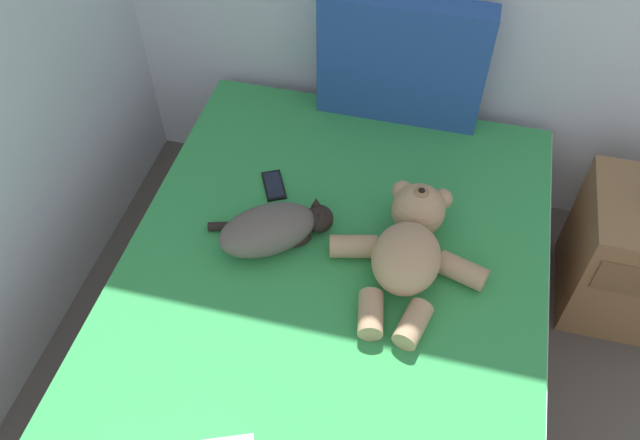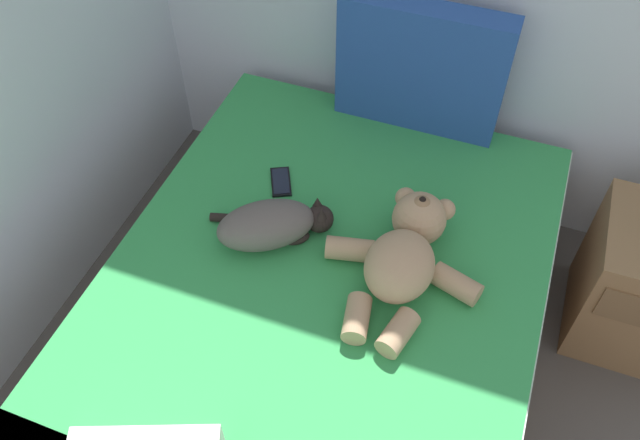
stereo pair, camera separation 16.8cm
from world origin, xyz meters
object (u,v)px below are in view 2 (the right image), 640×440
at_px(cat, 272,224).
at_px(teddy_bear, 405,253).
at_px(patterned_cushion, 421,68).
at_px(cell_phone, 281,182).
at_px(bed, 316,335).

height_order(cat, teddy_bear, teddy_bear).
relative_size(patterned_cushion, cat, 1.50).
distance_m(teddy_bear, cell_phone, 0.59).
relative_size(bed, patterned_cushion, 3.14).
relative_size(teddy_bear, cell_phone, 3.70).
xyz_separation_m(bed, patterned_cushion, (0.08, 0.94, 0.53)).
bearing_deg(bed, patterned_cushion, 85.31).
relative_size(bed, cell_phone, 12.43).
bearing_deg(cat, teddy_bear, 3.52).
bearing_deg(patterned_cushion, cell_phone, -125.72).
xyz_separation_m(bed, cat, (-0.22, 0.16, 0.34)).
xyz_separation_m(bed, cell_phone, (-0.30, 0.42, 0.28)).
xyz_separation_m(bed, teddy_bear, (0.24, 0.19, 0.36)).
relative_size(cat, cell_phone, 2.63).
bearing_deg(cat, bed, -36.19).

